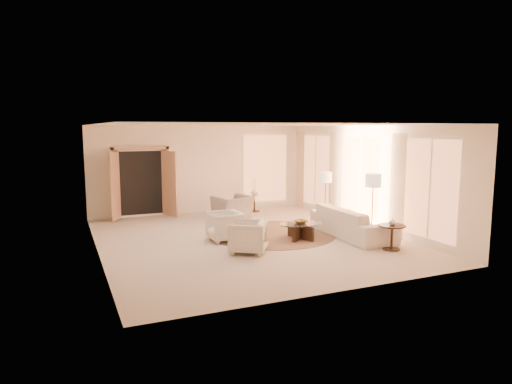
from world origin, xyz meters
name	(u,v)px	position (x,y,z in m)	size (l,w,h in m)	color
room	(247,183)	(0.00, 0.00, 1.40)	(7.04, 8.04, 2.83)	#C1B4A3
windows_right	(362,178)	(3.45, 0.10, 1.35)	(0.10, 6.40, 2.40)	#FF9E66
window_back_corner	(266,168)	(2.30, 3.95, 1.35)	(1.70, 0.10, 2.40)	#FF9E66
curtains_right	(342,177)	(3.40, 1.00, 1.30)	(0.06, 5.20, 2.60)	beige
french_doors	(142,183)	(-1.90, 3.82, 1.07)	(1.95, 0.66, 2.16)	tan
area_rug	(271,234)	(0.77, 0.26, 0.01)	(3.30, 3.30, 0.01)	#442C1F
sofa	(352,222)	(2.50, -0.83, 0.37)	(2.54, 0.99, 0.74)	silver
armchair_left	(225,225)	(-0.57, 0.08, 0.39)	(0.77, 0.72, 0.79)	silver
armchair_right	(248,235)	(-0.46, -1.14, 0.39)	(0.76, 0.71, 0.78)	silver
accent_chair	(233,203)	(0.58, 2.59, 0.46)	(1.05, 0.68, 0.91)	gray
coffee_table	(301,229)	(1.19, -0.55, 0.25)	(1.38, 1.38, 0.40)	black
end_table	(392,233)	(2.58, -2.23, 0.39)	(0.60, 0.60, 0.57)	black
side_table	(254,202)	(1.65, 3.40, 0.32)	(0.46, 0.46, 0.54)	black
floor_lamp_near	(326,179)	(2.90, 1.08, 1.24)	(0.35, 0.35, 1.46)	black
floor_lamp_far	(373,183)	(2.90, -1.10, 1.37)	(0.39, 0.39, 1.61)	black
bowl	(301,222)	(1.19, -0.55, 0.44)	(0.32, 0.32, 0.08)	brown
end_vase	(392,222)	(2.58, -2.23, 0.65)	(0.15, 0.15, 0.16)	white
side_vase	(254,192)	(1.65, 3.40, 0.66)	(0.23, 0.23, 0.24)	white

